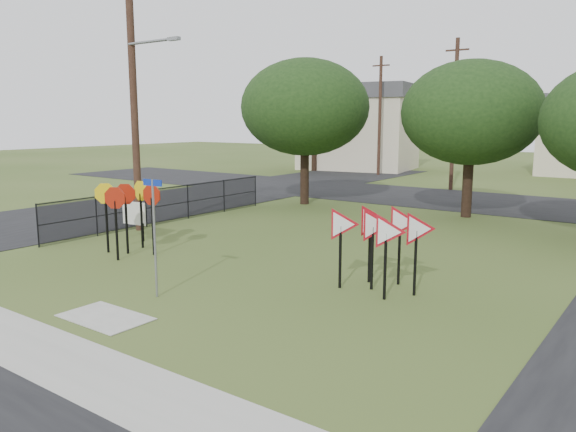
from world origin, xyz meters
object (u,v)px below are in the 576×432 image
object	(u,v)px
yield_sign_cluster	(381,229)
info_board	(134,214)
street_name_sign	(154,230)
stop_sign_cluster	(128,201)

from	to	relation	value
yield_sign_cluster	info_board	size ratio (longest dim) A/B	1.87
yield_sign_cluster	street_name_sign	bearing A→B (deg)	-137.90
street_name_sign	stop_sign_cluster	xyz separation A→B (m)	(-4.15, 2.49, 0.05)
street_name_sign	yield_sign_cluster	size ratio (longest dim) A/B	1.12
stop_sign_cluster	info_board	size ratio (longest dim) A/B	1.66
street_name_sign	stop_sign_cluster	bearing A→B (deg)	149.06
stop_sign_cluster	yield_sign_cluster	bearing A→B (deg)	8.41
yield_sign_cluster	stop_sign_cluster	bearing A→B (deg)	-171.59
yield_sign_cluster	info_board	distance (m)	9.88
street_name_sign	stop_sign_cluster	world-z (taller)	street_name_sign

